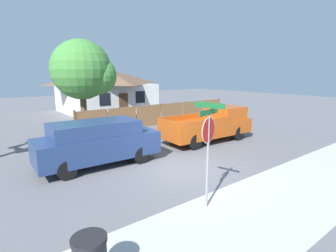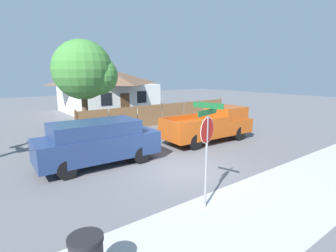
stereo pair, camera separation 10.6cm
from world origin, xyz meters
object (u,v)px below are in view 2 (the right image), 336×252
orange_pickup (211,125)px  oak_tree (86,71)px  red_suv (98,142)px  stop_sign (207,138)px  house (108,89)px

orange_pickup → oak_tree: bearing=123.5°
oak_tree → red_suv: oak_tree is taller
red_suv → stop_sign: 5.35m
orange_pickup → stop_sign: stop_sign is taller
red_suv → stop_sign: stop_sign is taller
house → orange_pickup: 14.74m
house → orange_pickup: house is taller
red_suv → stop_sign: bearing=-76.7°
house → oak_tree: size_ratio=1.45×
house → stop_sign: house is taller
oak_tree → orange_pickup: 8.83m
oak_tree → red_suv: 8.00m
stop_sign → oak_tree: bearing=68.0°
house → stop_sign: size_ratio=2.87×
house → oak_tree: (-4.89, -7.56, 1.69)m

